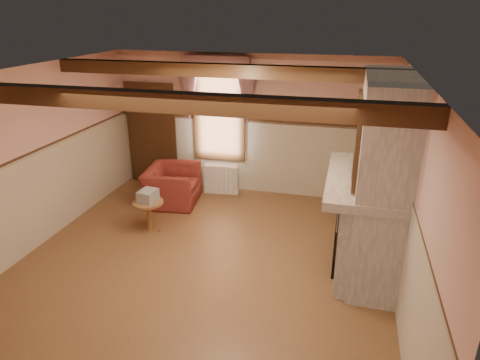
% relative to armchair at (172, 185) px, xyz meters
% --- Properties ---
extents(floor, '(5.50, 6.00, 0.01)m').
position_rel_armchair_xyz_m(floor, '(1.29, -2.01, -0.35)').
color(floor, brown).
rests_on(floor, ground).
extents(ceiling, '(5.50, 6.00, 0.01)m').
position_rel_armchair_xyz_m(ceiling, '(1.29, -2.01, 2.45)').
color(ceiling, silver).
rests_on(ceiling, wall_back).
extents(wall_back, '(5.50, 0.02, 2.80)m').
position_rel_armchair_xyz_m(wall_back, '(1.29, 0.99, 1.05)').
color(wall_back, '#D8A196').
rests_on(wall_back, floor).
extents(wall_front, '(5.50, 0.02, 2.80)m').
position_rel_armchair_xyz_m(wall_front, '(1.29, -5.01, 1.05)').
color(wall_front, '#D8A196').
rests_on(wall_front, floor).
extents(wall_left, '(0.02, 6.00, 2.80)m').
position_rel_armchair_xyz_m(wall_left, '(-1.46, -2.01, 1.05)').
color(wall_left, '#D8A196').
rests_on(wall_left, floor).
extents(wall_right, '(0.02, 6.00, 2.80)m').
position_rel_armchair_xyz_m(wall_right, '(4.04, -2.01, 1.05)').
color(wall_right, '#D8A196').
rests_on(wall_right, floor).
extents(wainscot, '(5.50, 6.00, 1.50)m').
position_rel_armchair_xyz_m(wainscot, '(1.29, -2.01, 0.40)').
color(wainscot, '#BEB199').
rests_on(wainscot, floor).
extents(chair_rail, '(5.50, 6.00, 0.08)m').
position_rel_armchair_xyz_m(chair_rail, '(1.29, -2.01, 1.15)').
color(chair_rail, black).
rests_on(chair_rail, wainscot).
extents(firebox, '(0.20, 0.95, 0.90)m').
position_rel_armchair_xyz_m(firebox, '(3.29, -1.41, 0.10)').
color(firebox, black).
rests_on(firebox, floor).
extents(armchair, '(1.08, 1.20, 0.71)m').
position_rel_armchair_xyz_m(armchair, '(0.00, 0.00, 0.00)').
color(armchair, maroon).
rests_on(armchair, floor).
extents(side_table, '(0.58, 0.58, 0.55)m').
position_rel_armchair_xyz_m(side_table, '(0.08, -1.20, -0.08)').
color(side_table, brown).
rests_on(side_table, floor).
extents(book_stack, '(0.30, 0.35, 0.20)m').
position_rel_armchair_xyz_m(book_stack, '(0.08, -1.19, 0.30)').
color(book_stack, '#B7AD8C').
rests_on(book_stack, side_table).
extents(radiator, '(0.71, 0.24, 0.60)m').
position_rel_armchair_xyz_m(radiator, '(0.80, 0.69, -0.05)').
color(radiator, silver).
rests_on(radiator, floor).
extents(bowl, '(0.32, 0.32, 0.08)m').
position_rel_armchair_xyz_m(bowl, '(3.54, -1.39, 1.10)').
color(bowl, brown).
rests_on(bowl, mantel).
extents(mantel_clock, '(0.14, 0.24, 0.20)m').
position_rel_armchair_xyz_m(mantel_clock, '(3.54, -0.88, 1.17)').
color(mantel_clock, black).
rests_on(mantel_clock, mantel).
extents(oil_lamp, '(0.11, 0.11, 0.28)m').
position_rel_armchair_xyz_m(oil_lamp, '(3.54, -1.12, 1.21)').
color(oil_lamp, gold).
rests_on(oil_lamp, mantel).
extents(candle_red, '(0.06, 0.06, 0.16)m').
position_rel_armchair_xyz_m(candle_red, '(3.54, -2.18, 1.15)').
color(candle_red, '#B4162E').
rests_on(candle_red, mantel).
extents(jar_yellow, '(0.06, 0.06, 0.12)m').
position_rel_armchair_xyz_m(jar_yellow, '(3.54, -1.91, 1.13)').
color(jar_yellow, yellow).
rests_on(jar_yellow, mantel).
extents(fireplace, '(0.85, 2.00, 2.80)m').
position_rel_armchair_xyz_m(fireplace, '(3.72, -1.41, 1.05)').
color(fireplace, gray).
rests_on(fireplace, floor).
extents(mantel, '(1.05, 2.05, 0.12)m').
position_rel_armchair_xyz_m(mantel, '(3.54, -1.41, 1.01)').
color(mantel, gray).
rests_on(mantel, fireplace).
extents(overmantel_mirror, '(0.06, 1.44, 1.04)m').
position_rel_armchair_xyz_m(overmantel_mirror, '(3.35, -1.41, 1.62)').
color(overmantel_mirror, silver).
rests_on(overmantel_mirror, fireplace).
extents(door, '(1.10, 0.10, 2.10)m').
position_rel_armchair_xyz_m(door, '(-0.81, 0.93, 0.70)').
color(door, black).
rests_on(door, floor).
extents(window, '(1.06, 0.08, 2.02)m').
position_rel_armchair_xyz_m(window, '(0.69, 0.96, 1.30)').
color(window, white).
rests_on(window, wall_back).
extents(window_drapes, '(1.30, 0.14, 1.40)m').
position_rel_armchair_xyz_m(window_drapes, '(0.69, 0.87, 1.90)').
color(window_drapes, gray).
rests_on(window_drapes, wall_back).
extents(ceiling_beam_front, '(5.50, 0.18, 0.20)m').
position_rel_armchair_xyz_m(ceiling_beam_front, '(1.29, -3.21, 2.35)').
color(ceiling_beam_front, black).
rests_on(ceiling_beam_front, ceiling).
extents(ceiling_beam_back, '(5.50, 0.18, 0.20)m').
position_rel_armchair_xyz_m(ceiling_beam_back, '(1.29, -0.81, 2.35)').
color(ceiling_beam_back, black).
rests_on(ceiling_beam_back, ceiling).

